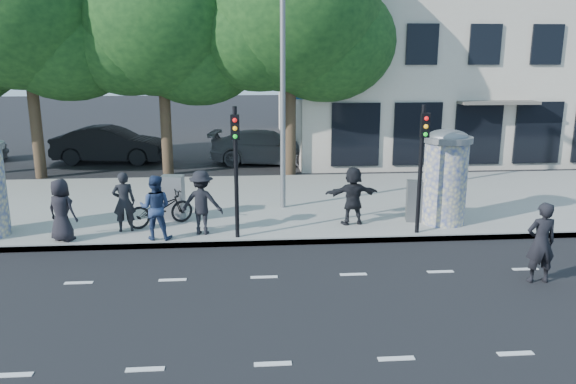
{
  "coord_description": "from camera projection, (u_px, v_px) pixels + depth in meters",
  "views": [
    {
      "loc": [
        -0.4,
        -10.2,
        4.78
      ],
      "look_at": [
        0.7,
        3.5,
        1.42
      ],
      "focal_mm": 35.0,
      "sensor_mm": 36.0,
      "label": 1
    }
  ],
  "objects": [
    {
      "name": "tree_center",
      "position": [
        290.0,
        14.0,
        21.57
      ],
      "size": [
        7.0,
        7.0,
        9.3
      ],
      "color": "#38281C",
      "rests_on": "ground"
    },
    {
      "name": "ped_f",
      "position": [
        353.0,
        196.0,
        15.63
      ],
      "size": [
        1.57,
        0.71,
        1.64
      ],
      "primitive_type": "imported",
      "rotation": [
        0.0,
        0.0,
        3.25
      ],
      "color": "black",
      "rests_on": "sidewalk"
    },
    {
      "name": "traffic_pole_near",
      "position": [
        236.0,
        159.0,
        14.14
      ],
      "size": [
        0.22,
        0.31,
        3.4
      ],
      "color": "black",
      "rests_on": "sidewalk"
    },
    {
      "name": "ground",
      "position": [
        267.0,
        305.0,
        11.04
      ],
      "size": [
        120.0,
        120.0,
        0.0
      ],
      "primitive_type": "plane",
      "color": "black",
      "rests_on": "ground"
    },
    {
      "name": "car_right",
      "position": [
        267.0,
        147.0,
        25.26
      ],
      "size": [
        2.81,
        5.39,
        1.49
      ],
      "primitive_type": "imported",
      "rotation": [
        0.0,
        0.0,
        1.42
      ],
      "color": "#5A5C62",
      "rests_on": "ground"
    },
    {
      "name": "lane_dash_near",
      "position": [
        273.0,
        364.0,
        8.91
      ],
      "size": [
        32.0,
        0.12,
        0.01
      ],
      "primitive_type": "cube",
      "color": "silver",
      "rests_on": "ground"
    },
    {
      "name": "cabinet_left",
      "position": [
        173.0,
        198.0,
        16.13
      ],
      "size": [
        0.67,
        0.53,
        1.28
      ],
      "primitive_type": "cube",
      "rotation": [
        0.0,
        0.0,
        -0.14
      ],
      "color": "gray",
      "rests_on": "sidewalk"
    },
    {
      "name": "traffic_pole_far",
      "position": [
        422.0,
        156.0,
        14.51
      ],
      "size": [
        0.22,
        0.31,
        3.4
      ],
      "color": "black",
      "rests_on": "sidewalk"
    },
    {
      "name": "street_lamp",
      "position": [
        283.0,
        55.0,
        16.39
      ],
      "size": [
        0.25,
        0.93,
        8.0
      ],
      "color": "slate",
      "rests_on": "sidewalk"
    },
    {
      "name": "car_mid",
      "position": [
        110.0,
        145.0,
        25.44
      ],
      "size": [
        2.22,
        5.16,
        1.65
      ],
      "primitive_type": "imported",
      "rotation": [
        0.0,
        0.0,
        1.48
      ],
      "color": "black",
      "rests_on": "ground"
    },
    {
      "name": "cabinet_right",
      "position": [
        416.0,
        201.0,
        15.99
      ],
      "size": [
        0.62,
        0.5,
        1.17
      ],
      "primitive_type": "cube",
      "rotation": [
        0.0,
        0.0,
        -0.18
      ],
      "color": "#5C5F60",
      "rests_on": "sidewalk"
    },
    {
      "name": "ped_d",
      "position": [
        202.0,
        203.0,
        14.76
      ],
      "size": [
        1.19,
        0.8,
        1.71
      ],
      "primitive_type": "imported",
      "rotation": [
        0.0,
        0.0,
        2.98
      ],
      "color": "black",
      "rests_on": "sidewalk"
    },
    {
      "name": "man_road",
      "position": [
        541.0,
        243.0,
        11.95
      ],
      "size": [
        0.66,
        0.44,
        1.78
      ],
      "primitive_type": "imported",
      "rotation": [
        0.0,
        0.0,
        3.16
      ],
      "color": "black",
      "rests_on": "ground"
    },
    {
      "name": "ped_a",
      "position": [
        61.0,
        210.0,
        14.21
      ],
      "size": [
        0.93,
        0.79,
        1.61
      ],
      "primitive_type": "imported",
      "rotation": [
        0.0,
        0.0,
        2.73
      ],
      "color": "black",
      "rests_on": "sidewalk"
    },
    {
      "name": "ped_b",
      "position": [
        124.0,
        202.0,
        14.99
      ],
      "size": [
        0.65,
        0.49,
        1.63
      ],
      "primitive_type": "imported",
      "rotation": [
        0.0,
        0.0,
        3.32
      ],
      "color": "black",
      "rests_on": "sidewalk"
    },
    {
      "name": "ad_column_right",
      "position": [
        445.0,
        175.0,
        15.63
      ],
      "size": [
        1.36,
        1.36,
        2.65
      ],
      "color": "beige",
      "rests_on": "sidewalk"
    },
    {
      "name": "ped_c",
      "position": [
        155.0,
        207.0,
        14.35
      ],
      "size": [
        0.88,
        0.72,
        1.68
      ],
      "primitive_type": "imported",
      "rotation": [
        0.0,
        0.0,
        3.04
      ],
      "color": "navy",
      "rests_on": "sidewalk"
    },
    {
      "name": "lane_dash_far",
      "position": [
        264.0,
        277.0,
        12.4
      ],
      "size": [
        32.0,
        0.12,
        0.01
      ],
      "primitive_type": "cube",
      "color": "silver",
      "rests_on": "ground"
    },
    {
      "name": "tree_mid_left",
      "position": [
        24.0,
        8.0,
        20.94
      ],
      "size": [
        7.2,
        7.2,
        9.57
      ],
      "color": "#38281C",
      "rests_on": "ground"
    },
    {
      "name": "curb",
      "position": [
        261.0,
        243.0,
        14.46
      ],
      "size": [
        40.0,
        0.1,
        0.16
      ],
      "primitive_type": "cube",
      "color": "slate",
      "rests_on": "ground"
    },
    {
      "name": "bicycle",
      "position": [
        160.0,
        208.0,
        15.56
      ],
      "size": [
        1.46,
        1.96,
        0.99
      ],
      "primitive_type": "imported",
      "rotation": [
        0.0,
        0.0,
        2.06
      ],
      "color": "black",
      "rests_on": "sidewalk"
    },
    {
      "name": "building",
      "position": [
        474.0,
        32.0,
        29.91
      ],
      "size": [
        20.3,
        15.85,
        12.0
      ],
      "color": "beige",
      "rests_on": "ground"
    },
    {
      "name": "tree_near_left",
      "position": [
        161.0,
        21.0,
        21.63
      ],
      "size": [
        6.8,
        6.8,
        8.97
      ],
      "color": "#38281C",
      "rests_on": "ground"
    },
    {
      "name": "sidewalk",
      "position": [
        257.0,
        203.0,
        18.29
      ],
      "size": [
        40.0,
        8.0,
        0.15
      ],
      "primitive_type": "cube",
      "color": "gray",
      "rests_on": "ground"
    }
  ]
}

